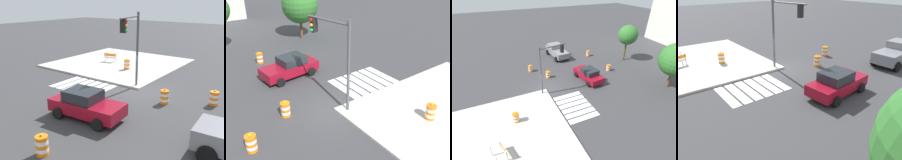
{
  "view_description": "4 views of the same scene",
  "coord_description": "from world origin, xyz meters",
  "views": [
    {
      "loc": [
        -9.14,
        15.64,
        6.45
      ],
      "look_at": [
        1.78,
        0.97,
        0.71
      ],
      "focal_mm": 41.05,
      "sensor_mm": 36.0,
      "label": 1
    },
    {
      "loc": [
        -7.56,
        -10.67,
        8.92
      ],
      "look_at": [
        1.4,
        1.48,
        1.04
      ],
      "focal_mm": 40.88,
      "sensor_mm": 36.0,
      "label": 2
    },
    {
      "loc": [
        15.77,
        -4.82,
        11.41
      ],
      "look_at": [
        1.45,
        1.7,
        1.77
      ],
      "focal_mm": 26.99,
      "sensor_mm": 36.0,
      "label": 3
    },
    {
      "loc": [
        10.19,
        14.13,
        6.78
      ],
      "look_at": [
        1.89,
        3.26,
        0.62
      ],
      "focal_mm": 35.33,
      "sensor_mm": 36.0,
      "label": 4
    }
  ],
  "objects": [
    {
      "name": "ground_plane",
      "position": [
        0.0,
        0.0,
        0.0
      ],
      "size": [
        120.0,
        120.0,
        0.0
      ],
      "primitive_type": "plane",
      "color": "#38383A"
    },
    {
      "name": "crosswalk_stripes",
      "position": [
        4.0,
        1.8,
        0.01
      ],
      "size": [
        4.35,
        3.2,
        0.02
      ],
      "color": "silver",
      "rests_on": "ground"
    },
    {
      "name": "sports_car",
      "position": [
        0.02,
        5.8,
        0.81
      ],
      "size": [
        4.45,
        2.44,
        1.63
      ],
      "color": "maroon",
      "rests_on": "ground"
    },
    {
      "name": "traffic_barrel_near_corner",
      "position": [
        -5.28,
        -0.45,
        0.45
      ],
      "size": [
        0.56,
        0.56,
        1.02
      ],
      "color": "orange",
      "rests_on": "ground"
    },
    {
      "name": "traffic_barrel_crosswalk_end",
      "position": [
        -2.64,
        1.23,
        0.45
      ],
      "size": [
        0.56,
        0.56,
        1.02
      ],
      "color": "orange",
      "rests_on": "ground"
    },
    {
      "name": "traffic_barrel_median_far",
      "position": [
        -0.93,
        9.68,
        0.45
      ],
      "size": [
        0.56,
        0.56,
        1.02
      ],
      "color": "orange",
      "rests_on": "ground"
    },
    {
      "name": "traffic_barrel_on_sidewalk",
      "position": [
        3.81,
        -4.13,
        0.6
      ],
      "size": [
        0.56,
        0.56,
        1.02
      ],
      "color": "orange",
      "rests_on": "sidewalk_corner"
    },
    {
      "name": "traffic_light_pole",
      "position": [
        0.37,
        0.51,
        3.91
      ],
      "size": [
        0.9,
        3.24,
        5.5
      ],
      "color": "#4C4C51",
      "rests_on": "sidewalk_corner"
    },
    {
      "name": "street_tree_streetside_near",
      "position": [
        5.41,
        13.68,
        3.54
      ],
      "size": [
        3.79,
        3.79,
        5.44
      ],
      "color": "brown",
      "rests_on": "ground"
    }
  ]
}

